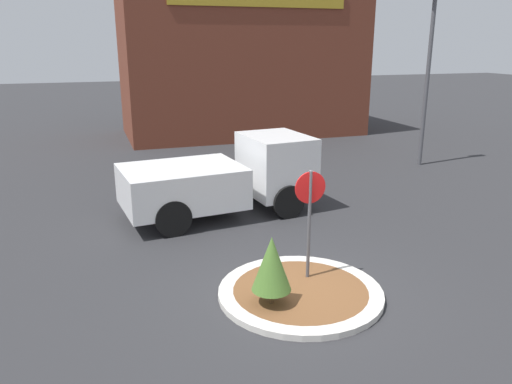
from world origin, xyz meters
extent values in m
plane|color=#2D2D30|center=(0.00, 0.00, 0.00)|extent=(120.00, 120.00, 0.00)
cylinder|color=beige|center=(0.00, 0.00, 0.06)|extent=(3.26, 3.26, 0.12)
cylinder|color=brown|center=(0.00, 0.00, 0.06)|extent=(2.67, 2.67, 0.12)
cylinder|color=#4C4C51|center=(0.37, 0.48, 1.20)|extent=(0.07, 0.07, 2.40)
cylinder|color=#B71414|center=(0.37, 0.48, 2.06)|extent=(0.65, 0.03, 0.65)
cylinder|color=brown|center=(-0.73, -0.32, 0.27)|extent=(0.08, 0.08, 0.29)
cone|color=#4C752D|center=(-0.73, -0.32, 0.94)|extent=(0.74, 0.74, 1.04)
cube|color=white|center=(1.55, 5.44, 1.31)|extent=(1.96, 2.44, 1.75)
cube|color=white|center=(-1.36, 5.14, 0.99)|extent=(3.47, 2.71, 1.10)
cube|color=black|center=(2.15, 5.50, 1.62)|extent=(0.25, 2.02, 0.61)
cylinder|color=black|center=(1.27, 6.52, 0.48)|extent=(0.99, 0.36, 0.97)
cylinder|color=black|center=(1.50, 4.33, 0.48)|extent=(0.99, 0.36, 0.97)
cylinder|color=black|center=(-2.06, 6.17, 0.48)|extent=(0.99, 0.36, 0.97)
cylinder|color=black|center=(-1.84, 3.98, 0.48)|extent=(0.99, 0.36, 0.97)
cube|color=brown|center=(4.42, 18.21, 3.83)|extent=(12.37, 6.00, 7.66)
cylinder|color=#4C4C51|center=(9.07, 8.59, 3.22)|extent=(0.16, 0.16, 6.43)
camera|label=1|loc=(-3.69, -8.14, 4.81)|focal=35.00mm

